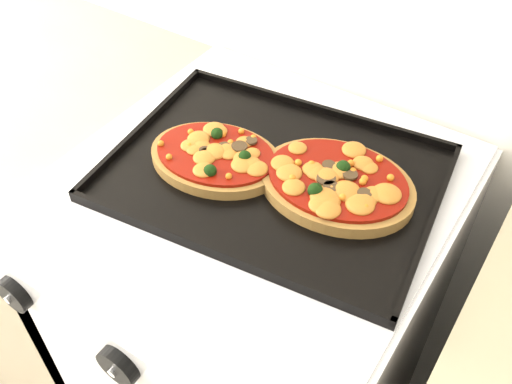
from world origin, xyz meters
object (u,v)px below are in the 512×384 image
Objects in this scene: stove at (255,336)px; pizza_right at (337,182)px; pizza_left at (216,156)px; baking_tray at (274,172)px.

pizza_right is at bearing 20.20° from stove.
pizza_right is at bearing 15.53° from pizza_left.
pizza_left is 0.19m from pizza_right.
pizza_right reaches higher than baking_tray.
pizza_left is 0.90× the size of pizza_right.
stove is at bearing -137.88° from baking_tray.
baking_tray is 0.10m from pizza_right.
pizza_right is (0.12, 0.04, 0.48)m from stove.
pizza_right is (0.10, 0.02, 0.02)m from baking_tray.
pizza_right is at bearing 4.63° from baking_tray.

